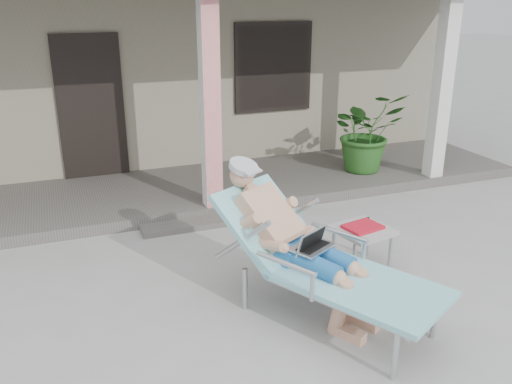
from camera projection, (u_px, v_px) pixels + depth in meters
name	position (u px, v px, depth m)	size (l,w,h in m)	color
ground	(276.00, 293.00, 5.31)	(60.00, 60.00, 0.00)	#9E9E99
house	(147.00, 55.00, 10.45)	(10.40, 5.40, 3.30)	gray
porch_deck	(197.00, 190.00, 7.92)	(10.00, 2.00, 0.15)	#605B56
porch_step	(220.00, 221.00, 6.93)	(2.00, 0.30, 0.07)	#605B56
lounger	(308.00, 223.00, 4.74)	(1.72, 2.22, 1.41)	#B7B7BC
side_table	(362.00, 232.00, 5.68)	(0.64, 0.64, 0.49)	#A1A19C
potted_palm	(366.00, 132.00, 8.37)	(1.11, 0.96, 1.24)	#26591E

